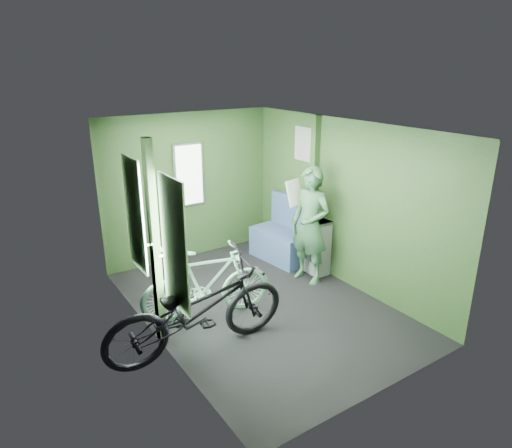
{
  "coord_description": "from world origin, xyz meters",
  "views": [
    {
      "loc": [
        -2.95,
        -4.34,
        2.99
      ],
      "look_at": [
        0.0,
        0.1,
        1.1
      ],
      "focal_mm": 32.0,
      "sensor_mm": 36.0,
      "label": 1
    }
  ],
  "objects_px": {
    "passenger": "(310,225)",
    "bench_seat": "(282,241)",
    "bicycle_mint": "(209,318)",
    "bicycle_black": "(200,352)",
    "waste_box": "(317,247)"
  },
  "relations": [
    {
      "from": "bicycle_mint",
      "to": "passenger",
      "type": "distance_m",
      "value": 1.92
    },
    {
      "from": "passenger",
      "to": "bench_seat",
      "type": "xyz_separation_m",
      "value": [
        0.14,
        0.82,
        -0.54
      ]
    },
    {
      "from": "bicycle_mint",
      "to": "passenger",
      "type": "bearing_deg",
      "value": -71.0
    },
    {
      "from": "bicycle_mint",
      "to": "bench_seat",
      "type": "xyz_separation_m",
      "value": [
        1.86,
        0.97,
        0.3
      ]
    },
    {
      "from": "bicycle_black",
      "to": "passenger",
      "type": "relative_size",
      "value": 1.23
    },
    {
      "from": "bench_seat",
      "to": "bicycle_black",
      "type": "bearing_deg",
      "value": -152.37
    },
    {
      "from": "bicycle_black",
      "to": "bicycle_mint",
      "type": "distance_m",
      "value": 0.71
    },
    {
      "from": "bicycle_black",
      "to": "passenger",
      "type": "distance_m",
      "value": 2.4
    },
    {
      "from": "passenger",
      "to": "waste_box",
      "type": "height_order",
      "value": "passenger"
    },
    {
      "from": "passenger",
      "to": "bench_seat",
      "type": "distance_m",
      "value": 0.99
    },
    {
      "from": "passenger",
      "to": "waste_box",
      "type": "distance_m",
      "value": 0.5
    },
    {
      "from": "bicycle_mint",
      "to": "waste_box",
      "type": "distance_m",
      "value": 2.03
    },
    {
      "from": "bicycle_black",
      "to": "waste_box",
      "type": "relative_size",
      "value": 2.44
    },
    {
      "from": "bench_seat",
      "to": "passenger",
      "type": "bearing_deg",
      "value": -106.24
    },
    {
      "from": "bicycle_mint",
      "to": "waste_box",
      "type": "height_order",
      "value": "waste_box"
    }
  ]
}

